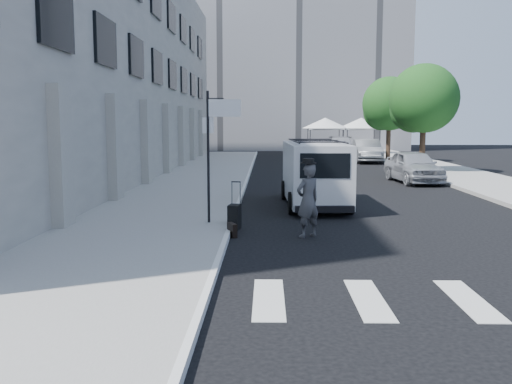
{
  "coord_description": "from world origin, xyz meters",
  "views": [
    {
      "loc": [
        -1.03,
        -11.91,
        2.84
      ],
      "look_at": [
        -1.28,
        0.56,
        1.3
      ],
      "focal_mm": 40.0,
      "sensor_mm": 36.0,
      "label": 1
    }
  ],
  "objects_px": {
    "suitcase": "(234,217)",
    "parked_car_c": "(340,147)",
    "parked_car_a": "(414,166)",
    "cargo_van": "(314,173)",
    "businessman": "(308,200)",
    "briefcase": "(232,230)",
    "parked_car_b": "(367,151)"
  },
  "relations": [
    {
      "from": "suitcase",
      "to": "parked_car_c",
      "type": "bearing_deg",
      "value": 87.91
    },
    {
      "from": "suitcase",
      "to": "parked_car_c",
      "type": "distance_m",
      "value": 32.94
    },
    {
      "from": "suitcase",
      "to": "parked_car_a",
      "type": "distance_m",
      "value": 14.21
    },
    {
      "from": "cargo_van",
      "to": "parked_car_a",
      "type": "height_order",
      "value": "cargo_van"
    },
    {
      "from": "businessman",
      "to": "briefcase",
      "type": "relative_size",
      "value": 4.16
    },
    {
      "from": "suitcase",
      "to": "parked_car_b",
      "type": "height_order",
      "value": "parked_car_b"
    },
    {
      "from": "cargo_van",
      "to": "parked_car_a",
      "type": "relative_size",
      "value": 1.27
    },
    {
      "from": "briefcase",
      "to": "parked_car_a",
      "type": "xyz_separation_m",
      "value": [
        7.74,
        12.91,
        0.6
      ]
    },
    {
      "from": "briefcase",
      "to": "suitcase",
      "type": "height_order",
      "value": "suitcase"
    },
    {
      "from": "briefcase",
      "to": "parked_car_c",
      "type": "height_order",
      "value": "parked_car_c"
    },
    {
      "from": "cargo_van",
      "to": "parked_car_b",
      "type": "relative_size",
      "value": 1.15
    },
    {
      "from": "parked_car_a",
      "to": "parked_car_b",
      "type": "relative_size",
      "value": 0.91
    },
    {
      "from": "suitcase",
      "to": "cargo_van",
      "type": "distance_m",
      "value": 5.08
    },
    {
      "from": "parked_car_b",
      "to": "parked_car_c",
      "type": "distance_m",
      "value": 6.78
    },
    {
      "from": "parked_car_a",
      "to": "parked_car_b",
      "type": "height_order",
      "value": "parked_car_b"
    },
    {
      "from": "parked_car_b",
      "to": "parked_car_c",
      "type": "height_order",
      "value": "parked_car_b"
    },
    {
      "from": "suitcase",
      "to": "parked_car_a",
      "type": "xyz_separation_m",
      "value": [
        7.74,
        11.91,
        0.43
      ]
    },
    {
      "from": "cargo_van",
      "to": "parked_car_c",
      "type": "height_order",
      "value": "cargo_van"
    },
    {
      "from": "businessman",
      "to": "parked_car_c",
      "type": "relative_size",
      "value": 0.33
    },
    {
      "from": "cargo_van",
      "to": "parked_car_c",
      "type": "relative_size",
      "value": 1.01
    },
    {
      "from": "cargo_van",
      "to": "parked_car_a",
      "type": "xyz_separation_m",
      "value": [
        5.28,
        7.53,
        -0.35
      ]
    },
    {
      "from": "suitcase",
      "to": "parked_car_a",
      "type": "height_order",
      "value": "parked_car_a"
    },
    {
      "from": "briefcase",
      "to": "cargo_van",
      "type": "distance_m",
      "value": 5.99
    },
    {
      "from": "parked_car_c",
      "to": "suitcase",
      "type": "bearing_deg",
      "value": -95.47
    },
    {
      "from": "suitcase",
      "to": "cargo_van",
      "type": "xyz_separation_m",
      "value": [
        2.46,
        4.38,
        0.78
      ]
    },
    {
      "from": "businessman",
      "to": "suitcase",
      "type": "relative_size",
      "value": 1.45
    },
    {
      "from": "parked_car_a",
      "to": "parked_car_c",
      "type": "height_order",
      "value": "parked_car_c"
    },
    {
      "from": "briefcase",
      "to": "cargo_van",
      "type": "height_order",
      "value": "cargo_van"
    },
    {
      "from": "businessman",
      "to": "briefcase",
      "type": "distance_m",
      "value": 2.02
    },
    {
      "from": "cargo_van",
      "to": "parked_car_b",
      "type": "distance_m",
      "value": 21.82
    },
    {
      "from": "cargo_van",
      "to": "businessman",
      "type": "bearing_deg",
      "value": -98.27
    },
    {
      "from": "businessman",
      "to": "suitcase",
      "type": "bearing_deg",
      "value": -63.53
    }
  ]
}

